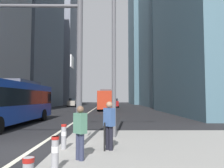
# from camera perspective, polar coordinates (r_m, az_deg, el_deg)

# --- Properties ---
(ground_plane) EXTENTS (160.00, 160.00, 0.00)m
(ground_plane) POSITION_cam_1_polar(r_m,az_deg,el_deg) (29.05, -6.46, -7.59)
(ground_plane) COLOR black
(median_island) EXTENTS (9.00, 10.00, 0.15)m
(median_island) POSITION_cam_1_polar(r_m,az_deg,el_deg) (8.44, 17.54, -16.63)
(median_island) COLOR gray
(median_island) RESTS_ON ground
(lane_centre_line) EXTENTS (0.20, 80.00, 0.01)m
(lane_centre_line) POSITION_cam_1_polar(r_m,az_deg,el_deg) (38.99, -4.92, -6.59)
(lane_centre_line) COLOR beige
(lane_centre_line) RESTS_ON ground
(office_tower_left_mid) EXTENTS (11.61, 24.10, 30.78)m
(office_tower_left_mid) POSITION_cam_1_polar(r_m,az_deg,el_deg) (55.26, -20.94, 10.60)
(office_tower_left_mid) COLOR slate
(office_tower_left_mid) RESTS_ON ground
(office_tower_left_far) EXTENTS (13.35, 18.81, 45.34)m
(office_tower_left_far) POSITION_cam_1_polar(r_m,az_deg,el_deg) (81.32, -14.25, 11.16)
(office_tower_left_far) COLOR slate
(office_tower_left_far) RESTS_ON ground
(office_tower_right_mid) EXTENTS (10.76, 20.59, 50.79)m
(office_tower_right_mid) POSITION_cam_1_polar(r_m,az_deg,el_deg) (61.28, 13.51, 18.88)
(office_tower_right_mid) COLOR slate
(office_tower_right_mid) RESTS_ON ground
(office_tower_right_far) EXTENTS (13.24, 21.41, 48.64)m
(office_tower_right_far) POSITION_cam_1_polar(r_m,az_deg,el_deg) (82.64, 9.50, 12.05)
(office_tower_right_far) COLOR slate
(office_tower_right_far) RESTS_ON ground
(city_bus_blue_oncoming) EXTENTS (2.91, 12.04, 3.40)m
(city_bus_blue_oncoming) POSITION_cam_1_polar(r_m,az_deg,el_deg) (17.62, -24.72, -3.84)
(city_bus_blue_oncoming) COLOR #14389E
(city_bus_blue_oncoming) RESTS_ON ground
(city_bus_red_receding) EXTENTS (2.77, 10.82, 3.40)m
(city_bus_red_receding) POSITION_cam_1_polar(r_m,az_deg,el_deg) (37.86, -1.56, -3.91)
(city_bus_red_receding) COLOR red
(city_bus_red_receding) RESTS_ON ground
(car_oncoming_mid) EXTENTS (2.19, 4.51, 1.94)m
(car_oncoming_mid) POSITION_cam_1_polar(r_m,az_deg,el_deg) (52.77, -9.99, -4.71)
(car_oncoming_mid) COLOR #B2A899
(car_oncoming_mid) RESTS_ON ground
(car_receding_near) EXTENTS (2.09, 4.25, 1.94)m
(car_receding_near) POSITION_cam_1_polar(r_m,az_deg,el_deg) (48.21, 0.53, -4.87)
(car_receding_near) COLOR maroon
(car_receding_near) RESTS_ON ground
(traffic_signal_gantry) EXTENTS (5.90, 0.65, 6.00)m
(traffic_signal_gantry) POSITION_cam_1_polar(r_m,az_deg,el_deg) (9.17, -20.69, 9.86)
(traffic_signal_gantry) COLOR #515156
(traffic_signal_gantry) RESTS_ON median_island
(street_lamp_post) EXTENTS (5.50, 0.32, 8.00)m
(street_lamp_post) POSITION_cam_1_polar(r_m,az_deg,el_deg) (11.15, 0.49, 13.50)
(street_lamp_post) COLOR #56565B
(street_lamp_post) RESTS_ON median_island
(bollard_left) EXTENTS (0.20, 0.20, 0.87)m
(bollard_left) POSITION_cam_1_polar(r_m,az_deg,el_deg) (6.07, -14.42, -16.48)
(bollard_left) COLOR #99999E
(bollard_left) RESTS_ON median_island
(bollard_right) EXTENTS (0.20, 0.20, 0.89)m
(bollard_right) POSITION_cam_1_polar(r_m,az_deg,el_deg) (8.47, -12.29, -12.75)
(bollard_right) COLOR #99999E
(bollard_right) RESTS_ON median_island
(pedestrian_railing) EXTENTS (0.06, 3.11, 0.98)m
(pedestrian_railing) POSITION_cam_1_polar(r_m,az_deg,el_deg) (9.44, -1.70, -10.70)
(pedestrian_railing) COLOR black
(pedestrian_railing) RESTS_ON median_island
(pedestrian_waiting) EXTENTS (0.44, 0.44, 1.61)m
(pedestrian_waiting) POSITION_cam_1_polar(r_m,az_deg,el_deg) (6.85, -8.21, -11.63)
(pedestrian_waiting) COLOR #2D334C
(pedestrian_waiting) RESTS_ON median_island
(pedestrian_walking) EXTENTS (0.44, 0.44, 1.72)m
(pedestrian_walking) POSITION_cam_1_polar(r_m,az_deg,el_deg) (8.07, -0.70, -9.96)
(pedestrian_walking) COLOR black
(pedestrian_walking) RESTS_ON median_island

